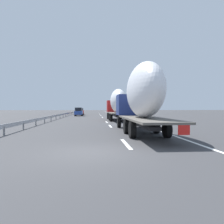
% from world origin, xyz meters
% --- Properties ---
extents(ground_plane, '(260.00, 260.00, 0.00)m').
position_xyz_m(ground_plane, '(40.00, 0.00, 0.00)').
color(ground_plane, '#38383A').
extents(lane_stripe_0, '(3.20, 0.20, 0.01)m').
position_xyz_m(lane_stripe_0, '(2.00, -1.80, 0.00)').
color(lane_stripe_0, white).
rests_on(lane_stripe_0, ground_plane).
extents(lane_stripe_1, '(3.20, 0.20, 0.01)m').
position_xyz_m(lane_stripe_1, '(12.90, -1.80, 0.00)').
color(lane_stripe_1, white).
rests_on(lane_stripe_1, ground_plane).
extents(lane_stripe_2, '(3.20, 0.20, 0.01)m').
position_xyz_m(lane_stripe_2, '(19.11, -1.80, 0.00)').
color(lane_stripe_2, white).
rests_on(lane_stripe_2, ground_plane).
extents(lane_stripe_3, '(3.20, 0.20, 0.01)m').
position_xyz_m(lane_stripe_3, '(33.47, -1.80, 0.00)').
color(lane_stripe_3, white).
rests_on(lane_stripe_3, ground_plane).
extents(lane_stripe_4, '(3.20, 0.20, 0.01)m').
position_xyz_m(lane_stripe_4, '(43.50, -1.80, 0.00)').
color(lane_stripe_4, white).
rests_on(lane_stripe_4, ground_plane).
extents(lane_stripe_5, '(3.20, 0.20, 0.01)m').
position_xyz_m(lane_stripe_5, '(53.27, -1.80, 0.00)').
color(lane_stripe_5, white).
rests_on(lane_stripe_5, ground_plane).
extents(lane_stripe_6, '(3.20, 0.20, 0.01)m').
position_xyz_m(lane_stripe_6, '(58.97, -1.80, 0.00)').
color(lane_stripe_6, white).
rests_on(lane_stripe_6, ground_plane).
extents(lane_stripe_7, '(3.20, 0.20, 0.01)m').
position_xyz_m(lane_stripe_7, '(58.82, -1.80, 0.00)').
color(lane_stripe_7, white).
rests_on(lane_stripe_7, ground_plane).
extents(lane_stripe_8, '(3.20, 0.20, 0.01)m').
position_xyz_m(lane_stripe_8, '(70.91, -1.80, 0.00)').
color(lane_stripe_8, white).
rests_on(lane_stripe_8, ground_plane).
extents(edge_line_right, '(110.00, 0.20, 0.01)m').
position_xyz_m(edge_line_right, '(45.00, -5.50, 0.00)').
color(edge_line_right, white).
rests_on(edge_line_right, ground_plane).
extents(truck_lead, '(12.32, 2.55, 4.55)m').
position_xyz_m(truck_lead, '(22.81, -3.60, 2.54)').
color(truck_lead, '#B21919').
rests_on(truck_lead, ground_plane).
extents(truck_trailing, '(13.18, 2.55, 4.97)m').
position_xyz_m(truck_trailing, '(6.57, -3.60, 2.74)').
color(truck_trailing, navy).
rests_on(truck_trailing, ground_plane).
extents(car_red_compact, '(4.16, 1.77, 1.78)m').
position_xyz_m(car_red_compact, '(50.11, 3.52, 0.91)').
color(car_red_compact, red).
rests_on(car_red_compact, ground_plane).
extents(car_blue_sedan, '(4.78, 1.75, 1.94)m').
position_xyz_m(car_blue_sedan, '(41.92, 3.40, 0.97)').
color(car_blue_sedan, '#28479E').
rests_on(car_blue_sedan, ground_plane).
extents(road_sign, '(0.10, 0.90, 3.25)m').
position_xyz_m(road_sign, '(38.53, -6.70, 2.25)').
color(road_sign, gray).
rests_on(road_sign, ground_plane).
extents(tree_0, '(3.61, 3.61, 7.10)m').
position_xyz_m(tree_0, '(50.65, -9.90, 4.41)').
color(tree_0, '#472D19').
rests_on(tree_0, ground_plane).
extents(tree_1, '(3.24, 3.24, 6.80)m').
position_xyz_m(tree_1, '(67.99, -13.44, 4.14)').
color(tree_1, '#472D19').
rests_on(tree_1, ground_plane).
extents(tree_2, '(2.74, 2.74, 7.20)m').
position_xyz_m(tree_2, '(50.05, -10.05, 4.40)').
color(tree_2, '#472D19').
rests_on(tree_2, ground_plane).
extents(tree_3, '(3.80, 3.80, 6.58)m').
position_xyz_m(tree_3, '(66.72, -9.72, 4.03)').
color(tree_3, '#472D19').
rests_on(tree_3, ground_plane).
extents(tree_4, '(3.01, 3.01, 6.42)m').
position_xyz_m(tree_4, '(69.60, -13.13, 3.98)').
color(tree_4, '#472D19').
rests_on(tree_4, ground_plane).
extents(guardrail_median, '(94.00, 0.10, 0.76)m').
position_xyz_m(guardrail_median, '(43.00, 6.00, 0.58)').
color(guardrail_median, '#9EA0A5').
rests_on(guardrail_median, ground_plane).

